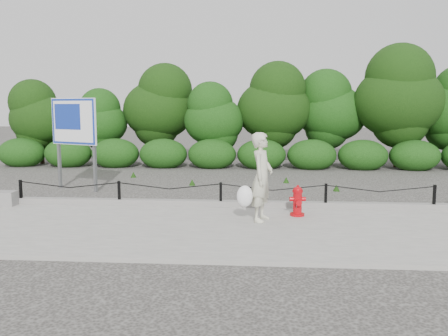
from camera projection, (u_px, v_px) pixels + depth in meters
The scene contains 8 objects.
ground at pixel (221, 210), 11.46m from camera, with size 90.00×90.00×0.00m, color #2D2B28.
sidewalk at pixel (213, 230), 9.48m from camera, with size 14.00×4.00×0.08m, color gray.
curb at pixel (221, 203), 11.49m from camera, with size 14.00×0.22×0.14m, color slate.
chain_barrier at pixel (221, 191), 11.40m from camera, with size 10.06×0.06×0.60m.
treeline at pixel (277, 107), 19.87m from camera, with size 20.11×3.70×4.85m.
fire_hydrant at pixel (298, 201), 10.48m from camera, with size 0.36×0.37×0.68m.
pedestrian at pixel (261, 178), 9.95m from camera, with size 0.83×0.79×1.88m.
advertising_sign at pixel (74, 126), 13.92m from camera, with size 1.59×0.76×2.73m.
Camera 1 is at (0.93, -11.19, 2.50)m, focal length 38.00 mm.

